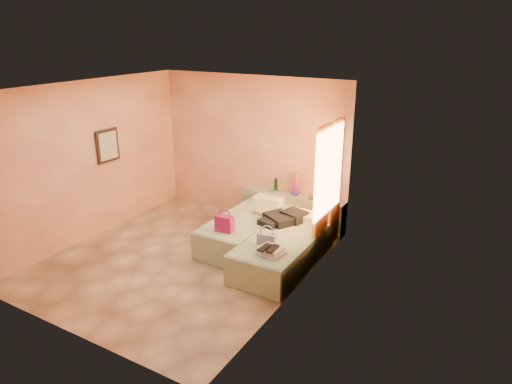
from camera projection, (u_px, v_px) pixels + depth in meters
ground at (184, 259)px, 7.57m from camera, size 4.50×4.50×0.00m
room_walls at (210, 149)px, 7.33m from camera, size 4.02×4.51×2.81m
headboard_ledge at (293, 211)px, 8.71m from camera, size 2.05×0.30×0.65m
bed_left at (248, 230)px, 8.06m from camera, size 0.90×2.00×0.50m
bed_right at (283, 251)px, 7.31m from camera, size 0.90×2.00×0.50m
water_bottle at (276, 185)px, 8.73m from camera, size 0.08×0.08×0.26m
rainbow_box at (295, 184)px, 8.50m from camera, size 0.11×0.11×0.44m
small_dish at (274, 191)px, 8.76m from camera, size 0.14×0.14×0.03m
green_book at (313, 198)px, 8.39m from camera, size 0.21×0.18×0.03m
flower_vase at (328, 195)px, 8.23m from camera, size 0.23×0.23×0.23m
magenta_handbag at (225, 223)px, 7.38m from camera, size 0.31×0.20×0.27m
khaki_garment at (266, 212)px, 8.10m from camera, size 0.43×0.37×0.07m
clothes_pile at (282, 218)px, 7.71m from camera, size 0.72×0.72×0.17m
blue_handbag at (267, 239)px, 6.93m from camera, size 0.30×0.17×0.18m
towel_stack at (271, 252)px, 6.63m from camera, size 0.39×0.35×0.10m
sandal_pair at (268, 248)px, 6.59m from camera, size 0.21×0.27×0.03m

